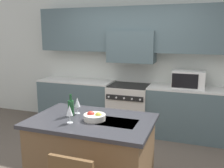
% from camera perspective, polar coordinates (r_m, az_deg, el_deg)
% --- Properties ---
extents(back_cabinetry, '(10.00, 0.46, 2.70)m').
position_cam_1_polar(back_cabinetry, '(5.02, 4.95, 8.08)').
color(back_cabinetry, silver).
rests_on(back_cabinetry, ground_plane).
extents(back_counter, '(3.88, 0.62, 0.94)m').
position_cam_1_polar(back_counter, '(4.98, 3.99, -5.25)').
color(back_counter, '#4C6066').
rests_on(back_counter, ground_plane).
extents(range_stove, '(0.77, 0.70, 0.92)m').
position_cam_1_polar(range_stove, '(4.97, 3.93, -5.44)').
color(range_stove, beige).
rests_on(range_stove, ground_plane).
extents(microwave, '(0.56, 0.39, 0.31)m').
position_cam_1_polar(microwave, '(4.67, 17.06, 1.03)').
color(microwave, silver).
rests_on(microwave, back_counter).
extents(kitchen_island, '(1.44, 0.95, 0.92)m').
position_cam_1_polar(kitchen_island, '(3.15, -4.56, -15.77)').
color(kitchen_island, brown).
rests_on(kitchen_island, ground_plane).
extents(wine_bottle, '(0.08, 0.08, 0.27)m').
position_cam_1_polar(wine_bottle, '(3.09, -9.37, -5.31)').
color(wine_bottle, '#194723').
rests_on(wine_bottle, kitchen_island).
extents(wine_glass_near, '(0.07, 0.07, 0.21)m').
position_cam_1_polar(wine_glass_near, '(2.83, -9.68, -6.10)').
color(wine_glass_near, white).
rests_on(wine_glass_near, kitchen_island).
extents(wine_glass_far, '(0.07, 0.07, 0.21)m').
position_cam_1_polar(wine_glass_far, '(3.14, -7.94, -4.26)').
color(wine_glass_far, white).
rests_on(wine_glass_far, kitchen_island).
extents(fruit_bowl, '(0.25, 0.25, 0.10)m').
position_cam_1_polar(fruit_bowl, '(2.92, -4.04, -7.47)').
color(fruit_bowl, silver).
rests_on(fruit_bowl, kitchen_island).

